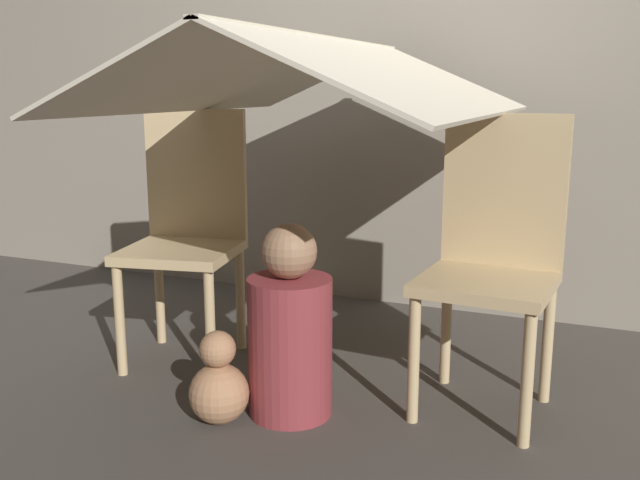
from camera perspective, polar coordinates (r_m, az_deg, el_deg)
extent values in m
plane|color=#47423D|center=(2.43, -1.45, -12.76)|extent=(8.80, 8.80, 0.00)
cube|color=gray|center=(3.34, 7.22, 15.99)|extent=(7.00, 0.05, 2.50)
cylinder|color=#D1B27F|center=(2.66, -15.73, -6.23)|extent=(0.04, 0.04, 0.41)
cylinder|color=#D1B27F|center=(2.53, -8.78, -6.90)|extent=(0.04, 0.04, 0.41)
cylinder|color=#D1B27F|center=(2.95, -12.71, -4.23)|extent=(0.04, 0.04, 0.41)
cylinder|color=#D1B27F|center=(2.83, -6.38, -4.71)|extent=(0.04, 0.04, 0.41)
cube|color=#D1B27F|center=(2.68, -11.10, -0.93)|extent=(0.47, 0.47, 0.04)
cube|color=#D1B27F|center=(2.80, -9.87, 5.22)|extent=(0.40, 0.11, 0.50)
cylinder|color=#D1B27F|center=(2.23, 7.48, -9.50)|extent=(0.04, 0.04, 0.41)
cylinder|color=#D1B27F|center=(2.15, 16.24, -10.73)|extent=(0.04, 0.04, 0.41)
cylinder|color=#D1B27F|center=(2.53, 10.06, -6.87)|extent=(0.04, 0.04, 0.41)
cylinder|color=#D1B27F|center=(2.47, 17.73, -7.82)|extent=(0.04, 0.04, 0.41)
cube|color=#D1B27F|center=(2.27, 13.15, -3.40)|extent=(0.42, 0.42, 0.04)
cube|color=#D1B27F|center=(2.39, 14.51, 3.84)|extent=(0.40, 0.06, 0.50)
cube|color=silver|center=(2.46, -6.16, 12.94)|extent=(0.56, 1.49, 0.25)
cube|color=silver|center=(2.25, 6.75, 13.00)|extent=(0.56, 1.49, 0.25)
cube|color=silver|center=(2.35, 0.00, 15.92)|extent=(0.04, 1.49, 0.01)
cylinder|color=maroon|center=(2.27, -2.48, -8.51)|extent=(0.27, 0.27, 0.45)
sphere|color=#9E7556|center=(2.18, -2.56, -0.89)|extent=(0.17, 0.17, 0.17)
sphere|color=tan|center=(2.28, -8.08, -12.06)|extent=(0.19, 0.19, 0.19)
sphere|color=tan|center=(2.22, -8.19, -8.63)|extent=(0.11, 0.11, 0.11)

